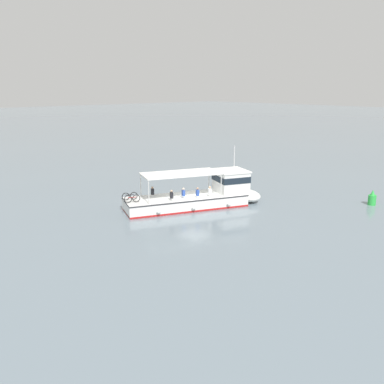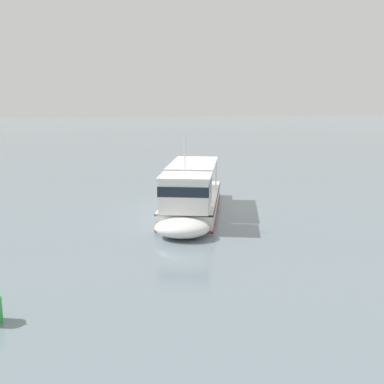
{
  "view_description": "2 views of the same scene",
  "coord_description": "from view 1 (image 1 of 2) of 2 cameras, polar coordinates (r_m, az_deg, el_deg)",
  "views": [
    {
      "loc": [
        23.49,
        25.66,
        10.44
      ],
      "look_at": [
        -0.08,
        -0.46,
        1.4
      ],
      "focal_mm": 38.34,
      "sensor_mm": 36.0,
      "label": 1
    },
    {
      "loc": [
        -27.88,
        7.42,
        7.1
      ],
      "look_at": [
        -0.08,
        -0.46,
        1.4
      ],
      "focal_mm": 42.67,
      "sensor_mm": 36.0,
      "label": 2
    }
  ],
  "objects": [
    {
      "name": "ground_plane",
      "position": [
        36.32,
        0.39,
        -2.3
      ],
      "size": [
        400.0,
        400.0,
        0.0
      ],
      "primitive_type": "plane",
      "color": "slate"
    },
    {
      "name": "ferry_main",
      "position": [
        36.78,
        1.48,
        -0.44
      ],
      "size": [
        12.96,
        7.5,
        5.32
      ],
      "color": "white",
      "rests_on": "ground"
    },
    {
      "name": "channel_buoy",
      "position": [
        40.74,
        23.77,
        -0.87
      ],
      "size": [
        0.7,
        0.7,
        1.4
      ],
      "color": "green",
      "rests_on": "ground"
    }
  ]
}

